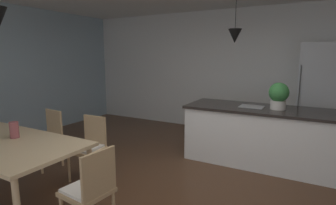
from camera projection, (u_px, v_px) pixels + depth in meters
ground_plane at (182, 200)px, 3.23m from camera, size 10.00×8.40×0.04m
wall_back_kitchen at (248, 72)px, 5.81m from camera, size 10.00×0.12×2.70m
dining_table at (4, 146)px, 3.11m from camera, size 1.96×1.04×0.72m
chair_kitchen_end at (90, 189)px, 2.50m from camera, size 0.44×0.44×0.87m
chair_far_left at (47, 136)px, 4.12m from camera, size 0.44×0.44×0.87m
chair_far_right at (89, 146)px, 3.70m from camera, size 0.41×0.41×0.87m
kitchen_island at (258, 135)px, 4.26m from camera, size 2.24×0.90×0.91m
refrigerator at (317, 96)px, 4.89m from camera, size 0.64×0.67×1.93m
pendant_over_island_main at (235, 36)px, 4.20m from camera, size 0.21×0.21×0.80m
potted_plant_on_island at (279, 95)px, 4.02m from camera, size 0.29×0.29×0.41m
vase_on_dining_table at (14, 130)px, 3.22m from camera, size 0.10×0.10×0.20m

